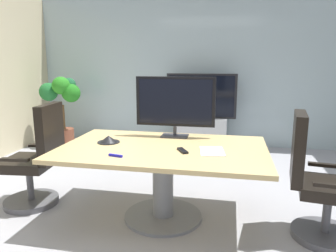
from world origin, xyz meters
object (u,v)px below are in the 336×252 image
Objects in this scene: tv_monitor at (175,103)px; potted_plant at (62,100)px; conference_table at (163,165)px; wall_display_unit at (201,124)px; remote_control at (183,151)px; office_chair_right at (317,187)px; office_chair_left at (37,164)px; conference_phone at (109,139)px.

tv_monitor is 0.67× the size of potted_plant.
wall_display_unit is at bearing 87.57° from conference_table.
conference_table is at bearing -95.22° from tv_monitor.
office_chair_right is at bearing -25.96° from remote_control.
conference_table is 1.37m from office_chair_left.
conference_table is 2.30× the size of tv_monitor.
wall_display_unit is 2.76m from remote_control.
office_chair_left reaches higher than conference_table.
wall_display_unit is at bearing 6.66° from potted_plant.
conference_table is 8.77× the size of conference_phone.
wall_display_unit reaches higher than potted_plant.
office_chair_left reaches higher than conference_phone.
office_chair_right is 1.30× the size of tv_monitor.
office_chair_left and office_chair_right have the same top height.
office_chair_right is (2.73, -0.10, 0.00)m from office_chair_left.
potted_plant is 5.70× the size of conference_phone.
remote_control is at bearing -12.84° from conference_phone.
tv_monitor reaches higher than remote_control.
potted_plant is (-0.99, 2.31, 0.38)m from office_chair_left.
conference_phone is at bearing -51.82° from potted_plant.
potted_plant is (-2.47, -0.29, 0.39)m from wall_display_unit.
office_chair_left is 0.87× the size of potted_plant.
tv_monitor is (-1.32, 0.51, 0.62)m from office_chair_right.
wall_display_unit is at bearing 63.52° from remote_control.
conference_table is 1.77× the size of office_chair_right.
wall_display_unit is (-1.25, 2.70, -0.01)m from office_chair_right.
office_chair_right is (1.36, -0.07, -0.09)m from conference_table.
wall_display_unit is at bearing 75.32° from conference_phone.
tv_monitor is at bearing -91.87° from wall_display_unit.
office_chair_left is 2.73m from office_chair_right.
office_chair_left is at bearing 146.01° from remote_control.
wall_display_unit is (1.47, 2.60, -0.01)m from office_chair_left.
remote_control is at bearing -43.78° from potted_plant.
office_chair_right is at bearing -3.02° from conference_table.
office_chair_right reaches higher than remote_control.
remote_control is at bearing 78.70° from office_chair_left.
office_chair_right is 2.97m from wall_display_unit.
tv_monitor is 0.78m from conference_phone.
conference_table is 1.77× the size of office_chair_left.
office_chair_left is at bearing -163.84° from tv_monitor.
wall_display_unit is (0.07, 2.19, -0.64)m from tv_monitor.
conference_table is 0.69m from tv_monitor.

